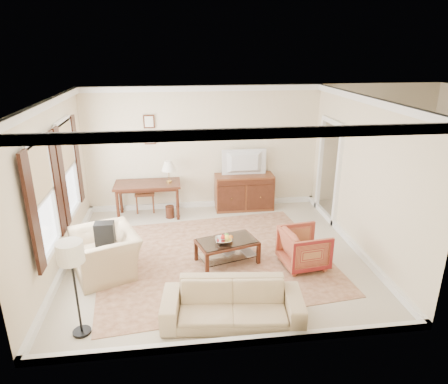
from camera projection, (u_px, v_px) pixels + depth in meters
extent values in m
cube|color=beige|center=(216.00, 255.00, 7.56)|extent=(5.50, 5.00, 0.01)
cube|color=white|center=(214.00, 99.00, 6.56)|extent=(5.50, 5.00, 0.01)
cube|color=#EEE1C2|center=(204.00, 149.00, 9.39)|extent=(5.50, 0.01, 2.90)
cube|color=#EEE1C2|center=(238.00, 250.00, 4.73)|extent=(5.50, 0.01, 2.90)
cube|color=#EEE1C2|center=(53.00, 189.00, 6.73)|extent=(0.01, 5.00, 2.90)
cube|color=#EEE1C2|center=(362.00, 176.00, 7.39)|extent=(0.01, 5.00, 2.90)
cube|color=beige|center=(394.00, 219.00, 9.14)|extent=(3.00, 2.70, 0.01)
cube|color=brown|center=(214.00, 258.00, 7.44)|extent=(4.50, 3.98, 0.01)
cube|color=#462014|center=(147.00, 184.00, 9.02)|extent=(1.48, 0.74, 0.05)
cylinder|color=#462014|center=(118.00, 207.00, 8.81)|extent=(0.07, 0.07, 0.75)
cylinder|color=#462014|center=(178.00, 204.00, 8.97)|extent=(0.07, 0.07, 0.75)
cylinder|color=#462014|center=(121.00, 198.00, 9.35)|extent=(0.07, 0.07, 0.75)
cylinder|color=#462014|center=(177.00, 195.00, 9.51)|extent=(0.07, 0.07, 0.75)
cube|color=brown|center=(244.00, 192.00, 9.58)|extent=(1.38, 0.53, 0.85)
imported|color=black|center=(245.00, 155.00, 9.24)|extent=(1.00, 0.57, 0.13)
cube|color=#462014|center=(227.00, 242.00, 7.16)|extent=(1.18, 0.88, 0.04)
cube|color=silver|center=(227.00, 240.00, 7.15)|extent=(1.11, 0.81, 0.01)
cube|color=silver|center=(227.00, 255.00, 7.25)|extent=(1.08, 0.78, 0.02)
cube|color=#462014|center=(207.00, 265.00, 6.81)|extent=(0.07, 0.07, 0.41)
cube|color=#462014|center=(258.00, 254.00, 7.18)|extent=(0.07, 0.07, 0.41)
cube|color=#462014|center=(196.00, 251.00, 7.29)|extent=(0.07, 0.07, 0.41)
cube|color=#462014|center=(245.00, 241.00, 7.66)|extent=(0.07, 0.07, 0.41)
imported|color=silver|center=(224.00, 240.00, 7.05)|extent=(0.42, 0.42, 0.10)
imported|color=brown|center=(222.00, 253.00, 7.25)|extent=(0.26, 0.18, 0.38)
imported|color=brown|center=(243.00, 254.00, 7.25)|extent=(0.27, 0.11, 0.38)
imported|color=maroon|center=(304.00, 246.00, 7.06)|extent=(0.80, 0.84, 0.77)
imported|color=tan|center=(105.00, 246.00, 6.81)|extent=(1.13, 1.36, 1.02)
cube|color=black|center=(105.00, 232.00, 6.74)|extent=(0.30, 0.37, 0.40)
imported|color=tan|center=(232.00, 298.00, 5.61)|extent=(2.04, 0.80, 0.78)
cylinder|color=black|center=(82.00, 332.00, 5.49)|extent=(0.25, 0.25, 0.04)
cylinder|color=black|center=(77.00, 296.00, 5.29)|extent=(0.03, 0.03, 1.17)
cylinder|color=silver|center=(70.00, 252.00, 5.07)|extent=(0.34, 0.34, 0.28)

